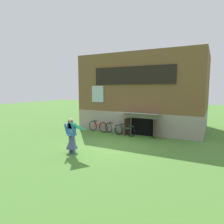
{
  "coord_description": "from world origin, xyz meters",
  "views": [
    {
      "loc": [
        4.63,
        -8.63,
        2.92
      ],
      "look_at": [
        -0.13,
        0.5,
        1.68
      ],
      "focal_mm": 31.95,
      "sensor_mm": 36.0,
      "label": 1
    }
  ],
  "objects_px": {
    "person": "(72,139)",
    "bicycle_green": "(125,130)",
    "bicycle_silver": "(113,128)",
    "bicycle_red": "(98,126)",
    "kite": "(69,129)"
  },
  "relations": [
    {
      "from": "person",
      "to": "kite",
      "type": "bearing_deg",
      "value": -63.44
    },
    {
      "from": "person",
      "to": "bicycle_green",
      "type": "bearing_deg",
      "value": 77.29
    },
    {
      "from": "person",
      "to": "kite",
      "type": "height_order",
      "value": "person"
    },
    {
      "from": "person",
      "to": "bicycle_silver",
      "type": "height_order",
      "value": "person"
    },
    {
      "from": "kite",
      "to": "bicycle_green",
      "type": "distance_m",
      "value": 4.81
    },
    {
      "from": "bicycle_green",
      "to": "kite",
      "type": "bearing_deg",
      "value": -81.11
    },
    {
      "from": "person",
      "to": "bicycle_green",
      "type": "distance_m",
      "value": 4.27
    },
    {
      "from": "bicycle_green",
      "to": "bicycle_silver",
      "type": "height_order",
      "value": "bicycle_green"
    },
    {
      "from": "kite",
      "to": "bicycle_silver",
      "type": "distance_m",
      "value": 4.88
    },
    {
      "from": "person",
      "to": "bicycle_green",
      "type": "relative_size",
      "value": 1.05
    },
    {
      "from": "bicycle_green",
      "to": "bicycle_red",
      "type": "xyz_separation_m",
      "value": [
        -2.04,
        0.13,
        0.01
      ]
    },
    {
      "from": "kite",
      "to": "bicycle_green",
      "type": "relative_size",
      "value": 0.97
    },
    {
      "from": "bicycle_red",
      "to": "bicycle_silver",
      "type": "bearing_deg",
      "value": 7.43
    },
    {
      "from": "bicycle_silver",
      "to": "bicycle_green",
      "type": "bearing_deg",
      "value": 13.65
    },
    {
      "from": "person",
      "to": "bicycle_silver",
      "type": "relative_size",
      "value": 1.08
    }
  ]
}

